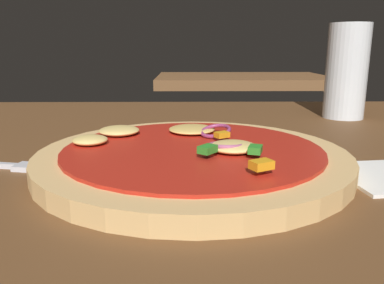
{
  "coord_description": "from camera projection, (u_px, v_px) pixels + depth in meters",
  "views": [
    {
      "loc": [
        -0.01,
        -0.34,
        0.15
      ],
      "look_at": [
        -0.0,
        0.04,
        0.06
      ],
      "focal_mm": 36.27,
      "sensor_mm": 36.0,
      "label": 1
    }
  ],
  "objects": [
    {
      "name": "dining_table",
      "position": [
        193.0,
        191.0,
        0.37
      ],
      "size": [
        1.24,
        0.95,
        0.04
      ],
      "color": "brown",
      "rests_on": "ground"
    },
    {
      "name": "pizza",
      "position": [
        191.0,
        157.0,
        0.37
      ],
      "size": [
        0.3,
        0.3,
        0.03
      ],
      "color": "tan",
      "rests_on": "dining_table"
    },
    {
      "name": "beer_glass",
      "position": [
        346.0,
        76.0,
        0.62
      ],
      "size": [
        0.06,
        0.06,
        0.15
      ],
      "color": "silver",
      "rests_on": "dining_table"
    },
    {
      "name": "background_table",
      "position": [
        242.0,
        80.0,
        1.58
      ],
      "size": [
        0.68,
        0.45,
        0.04
      ],
      "color": "brown",
      "rests_on": "ground"
    }
  ]
}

